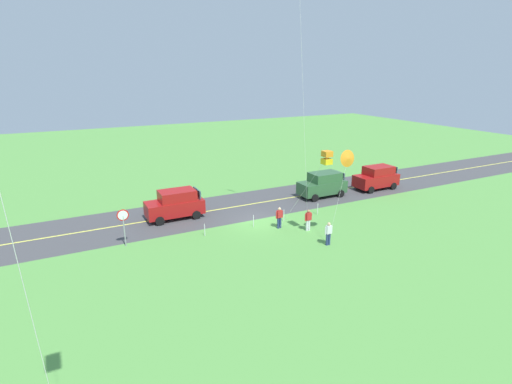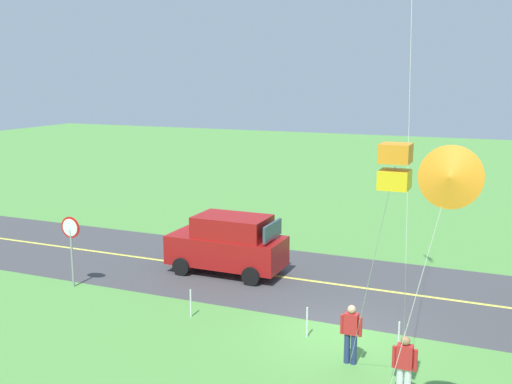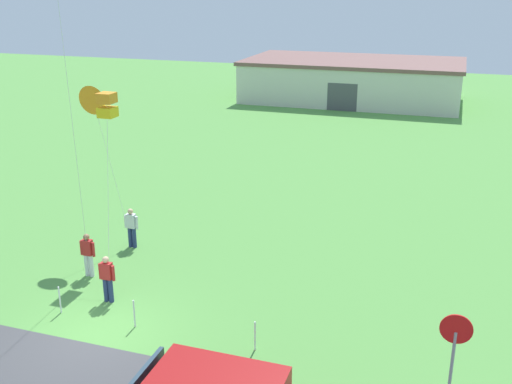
{
  "view_description": "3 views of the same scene",
  "coord_description": "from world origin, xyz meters",
  "px_view_note": "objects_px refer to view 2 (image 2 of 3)",
  "views": [
    {
      "loc": [
        12.99,
        24.98,
        11.05
      ],
      "look_at": [
        1.42,
        2.31,
        3.22
      ],
      "focal_mm": 27.67,
      "sensor_mm": 36.0,
      "label": 1
    },
    {
      "loc": [
        -4.35,
        16.47,
        7.44
      ],
      "look_at": [
        2.1,
        1.4,
        4.29
      ],
      "focal_mm": 42.94,
      "sensor_mm": 36.0,
      "label": 2
    },
    {
      "loc": [
        9.25,
        -13.14,
        9.82
      ],
      "look_at": [
        3.93,
        2.84,
        3.94
      ],
      "focal_mm": 42.32,
      "sensor_mm": 36.0,
      "label": 3
    }
  ],
  "objects_px": {
    "stop_sign": "(71,238)",
    "kite_red_low": "(395,167)",
    "person_adult_near": "(351,332)",
    "kite_blue_mid": "(450,178)",
    "person_child_watcher": "(404,366)",
    "car_suv_foreground": "(228,244)"
  },
  "relations": [
    {
      "from": "stop_sign",
      "to": "person_adult_near",
      "type": "bearing_deg",
      "value": 169.84
    },
    {
      "from": "stop_sign",
      "to": "person_child_watcher",
      "type": "distance_m",
      "value": 12.65
    },
    {
      "from": "car_suv_foreground",
      "to": "person_child_watcher",
      "type": "bearing_deg",
      "value": 138.69
    },
    {
      "from": "kite_red_low",
      "to": "kite_blue_mid",
      "type": "xyz_separation_m",
      "value": [
        -1.07,
        0.8,
        -0.01
      ]
    },
    {
      "from": "stop_sign",
      "to": "person_adult_near",
      "type": "distance_m",
      "value": 10.79
    },
    {
      "from": "stop_sign",
      "to": "person_child_watcher",
      "type": "xyz_separation_m",
      "value": [
        -12.19,
        3.26,
        -0.94
      ]
    },
    {
      "from": "kite_red_low",
      "to": "kite_blue_mid",
      "type": "relative_size",
      "value": 0.98
    },
    {
      "from": "stop_sign",
      "to": "person_adult_near",
      "type": "relative_size",
      "value": 1.6
    },
    {
      "from": "person_adult_near",
      "to": "kite_blue_mid",
      "type": "height_order",
      "value": "kite_blue_mid"
    },
    {
      "from": "stop_sign",
      "to": "kite_red_low",
      "type": "relative_size",
      "value": 0.41
    },
    {
      "from": "stop_sign",
      "to": "kite_blue_mid",
      "type": "xyz_separation_m",
      "value": [
        -13.18,
        5.91,
        3.92
      ]
    },
    {
      "from": "stop_sign",
      "to": "person_adult_near",
      "type": "height_order",
      "value": "stop_sign"
    },
    {
      "from": "stop_sign",
      "to": "kite_red_low",
      "type": "xyz_separation_m",
      "value": [
        -12.11,
        5.12,
        3.93
      ]
    },
    {
      "from": "person_adult_near",
      "to": "kite_red_low",
      "type": "xyz_separation_m",
      "value": [
        -1.53,
        3.22,
        4.87
      ]
    },
    {
      "from": "person_adult_near",
      "to": "kite_red_low",
      "type": "relative_size",
      "value": 0.26
    },
    {
      "from": "person_adult_near",
      "to": "kite_blue_mid",
      "type": "bearing_deg",
      "value": 15.32
    },
    {
      "from": "car_suv_foreground",
      "to": "kite_red_low",
      "type": "xyz_separation_m",
      "value": [
        -7.69,
        8.68,
        4.58
      ]
    },
    {
      "from": "car_suv_foreground",
      "to": "person_adult_near",
      "type": "xyz_separation_m",
      "value": [
        -6.16,
        5.46,
        -0.29
      ]
    },
    {
      "from": "stop_sign",
      "to": "kite_red_low",
      "type": "bearing_deg",
      "value": 157.1
    },
    {
      "from": "car_suv_foreground",
      "to": "kite_blue_mid",
      "type": "distance_m",
      "value": 13.7
    },
    {
      "from": "car_suv_foreground",
      "to": "stop_sign",
      "type": "relative_size",
      "value": 1.72
    },
    {
      "from": "person_child_watcher",
      "to": "kite_blue_mid",
      "type": "bearing_deg",
      "value": -135.15
    }
  ]
}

